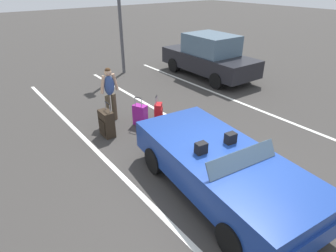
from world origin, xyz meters
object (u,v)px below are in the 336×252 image
at_px(parked_sedan_near, 209,56).
at_px(suitcase_small_carryon, 158,111).
at_px(suitcase_large_black, 107,124).
at_px(parking_lamp_post, 119,6).
at_px(convertible_car, 228,173).
at_px(suitcase_medium_bright, 140,115).
at_px(traveler_person, 110,92).

bearing_deg(parked_sedan_near, suitcase_small_carryon, 118.40).
relative_size(suitcase_large_black, suitcase_small_carryon, 1.28).
distance_m(parked_sedan_near, parking_lamp_post, 4.35).
distance_m(convertible_car, parked_sedan_near, 7.94).
bearing_deg(suitcase_medium_bright, traveler_person, 100.04).
bearing_deg(parking_lamp_post, suitcase_medium_bright, -24.38).
height_order(convertible_car, suitcase_large_black, convertible_car).
xyz_separation_m(convertible_car, suitcase_medium_bright, (-3.74, 0.36, -0.28)).
bearing_deg(convertible_car, traveler_person, -171.38).
xyz_separation_m(convertible_car, parking_lamp_post, (-8.67, 2.60, 2.27)).
bearing_deg(convertible_car, parked_sedan_near, 144.66).
bearing_deg(parked_sedan_near, suitcase_large_black, 111.36).
height_order(parked_sedan_near, parking_lamp_post, parking_lamp_post).
height_order(suitcase_large_black, suitcase_medium_bright, suitcase_large_black).
bearing_deg(traveler_person, parking_lamp_post, 144.64).
height_order(convertible_car, traveler_person, traveler_person).
xyz_separation_m(suitcase_small_carryon, parked_sedan_near, (-2.16, 4.28, 0.64)).
relative_size(parked_sedan_near, parking_lamp_post, 0.93).
bearing_deg(suitcase_small_carryon, parking_lamp_post, 117.55).
distance_m(suitcase_small_carryon, parked_sedan_near, 4.84).
bearing_deg(parking_lamp_post, suitcase_large_black, -33.95).
distance_m(convertible_car, traveler_person, 4.56).
xyz_separation_m(suitcase_medium_bright, traveler_person, (-0.80, -0.52, 0.62)).
relative_size(suitcase_large_black, parking_lamp_post, 0.20).
xyz_separation_m(convertible_car, suitcase_small_carryon, (-3.74, 1.02, -0.34)).
bearing_deg(traveler_person, convertible_car, 0.40).
relative_size(suitcase_medium_bright, parked_sedan_near, 0.20).
bearing_deg(suitcase_large_black, parking_lamp_post, -122.51).
height_order(suitcase_medium_bright, suitcase_small_carryon, suitcase_medium_bright).
bearing_deg(suitcase_large_black, parked_sedan_near, -158.76).
xyz_separation_m(suitcase_large_black, parked_sedan_near, (-2.17, 6.03, 0.52)).
bearing_deg(suitcase_small_carryon, suitcase_large_black, -134.55).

